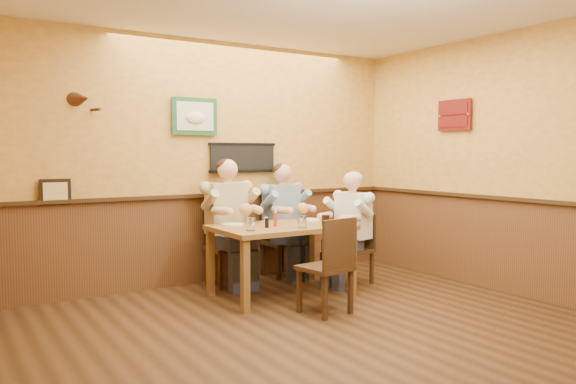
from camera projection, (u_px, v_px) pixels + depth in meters
name	position (u px, v px, depth m)	size (l,w,h in m)	color
room	(343.00, 131.00, 4.59)	(5.02, 5.03, 2.81)	#301E0E
dining_table	(281.00, 234.00, 5.90)	(1.40, 0.90, 0.75)	brown
chair_back_left	(227.00, 246.00, 6.36)	(0.42, 0.42, 0.91)	#3C2813
chair_back_right	(281.00, 241.00, 6.85)	(0.40, 0.40, 0.87)	#3C2813
chair_right_end	(353.00, 249.00, 6.44)	(0.38, 0.38, 0.81)	#3C2813
chair_near_side	(325.00, 265.00, 5.26)	(0.42, 0.42, 0.91)	#3C2813
diner_tan_shirt	(227.00, 229.00, 6.34)	(0.60, 0.60, 1.29)	#CEBE8D
diner_blue_polo	(281.00, 226.00, 6.84)	(0.57, 0.57, 1.24)	#7897B5
diner_white_elder	(353.00, 234.00, 6.43)	(0.54, 0.54, 1.16)	silver
water_glass_left	(251.00, 224.00, 5.47)	(0.08, 0.08, 0.13)	white
water_glass_mid	(302.00, 222.00, 5.67)	(0.09, 0.09, 0.13)	silver
cola_tumbler	(326.00, 220.00, 5.87)	(0.08, 0.08, 0.11)	black
hot_sauce_bottle	(275.00, 219.00, 5.79)	(0.04, 0.04, 0.16)	#BA3B13
salt_shaker	(266.00, 222.00, 5.83)	(0.04, 0.04, 0.09)	silver
pepper_shaker	(267.00, 223.00, 5.68)	(0.04, 0.04, 0.10)	black
plate_far_left	(233.00, 224.00, 5.89)	(0.24, 0.24, 0.02)	white
plate_far_right	(311.00, 220.00, 6.29)	(0.23, 0.23, 0.02)	white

